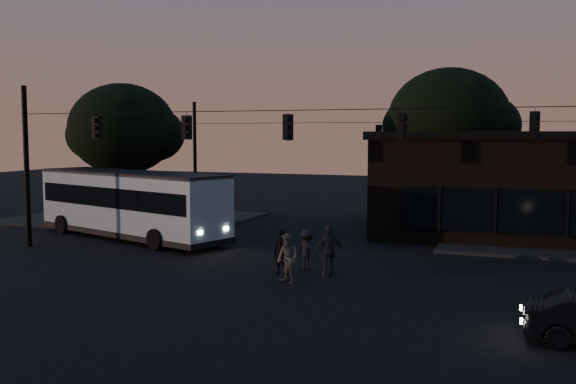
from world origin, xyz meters
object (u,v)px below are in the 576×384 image
(bus, at_px, (131,201))
(pedestrian_b, at_px, (288,259))
(pedestrian_a, at_px, (281,252))
(pedestrian_c, at_px, (329,251))
(pedestrian_d, at_px, (307,250))
(building, at_px, (531,184))

(bus, xyz_separation_m, pedestrian_b, (10.92, -6.42, -1.02))
(bus, relative_size, pedestrian_b, 6.93)
(bus, distance_m, pedestrian_b, 12.71)
(pedestrian_a, xyz_separation_m, pedestrian_c, (1.78, 0.30, 0.10))
(pedestrian_b, xyz_separation_m, pedestrian_c, (1.05, 1.59, 0.07))
(pedestrian_b, bearing_deg, bus, -178.67)
(pedestrian_b, xyz_separation_m, pedestrian_d, (-0.11, 2.45, -0.10))
(bus, bearing_deg, pedestrian_c, -3.16)
(pedestrian_b, bearing_deg, pedestrian_d, 124.25)
(building, relative_size, pedestrian_a, 8.96)
(bus, height_order, pedestrian_a, bus)
(bus, relative_size, pedestrian_a, 7.15)
(building, height_order, pedestrian_a, building)
(bus, distance_m, pedestrian_d, 11.57)
(pedestrian_b, relative_size, pedestrian_c, 0.93)
(pedestrian_c, distance_m, pedestrian_d, 1.45)
(pedestrian_a, bearing_deg, bus, 159.41)
(pedestrian_c, bearing_deg, pedestrian_a, -22.15)
(bus, xyz_separation_m, pedestrian_a, (10.18, -5.13, -1.04))
(bus, relative_size, pedestrian_d, 7.79)
(pedestrian_a, xyz_separation_m, pedestrian_b, (0.74, -1.28, 0.03))
(building, bearing_deg, bus, -156.57)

